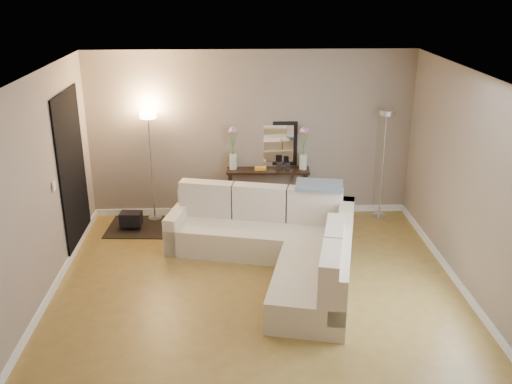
{
  "coord_description": "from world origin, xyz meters",
  "views": [
    {
      "loc": [
        -0.28,
        -5.79,
        3.61
      ],
      "look_at": [
        0.0,
        0.8,
        1.1
      ],
      "focal_mm": 40.0,
      "sensor_mm": 36.0,
      "label": 1
    }
  ],
  "objects_px": {
    "console_table": "(263,190)",
    "sectional_sofa": "(280,243)",
    "floor_lamp_unlit": "(385,143)",
    "floor_lamp_lit": "(150,146)"
  },
  "relations": [
    {
      "from": "console_table",
      "to": "floor_lamp_lit",
      "type": "bearing_deg",
      "value": -178.0
    },
    {
      "from": "sectional_sofa",
      "to": "floor_lamp_unlit",
      "type": "xyz_separation_m",
      "value": [
        1.72,
        1.55,
        0.9
      ]
    },
    {
      "from": "console_table",
      "to": "sectional_sofa",
      "type": "bearing_deg",
      "value": -85.36
    },
    {
      "from": "sectional_sofa",
      "to": "console_table",
      "type": "bearing_deg",
      "value": 94.64
    },
    {
      "from": "floor_lamp_unlit",
      "to": "sectional_sofa",
      "type": "bearing_deg",
      "value": -137.83
    },
    {
      "from": "console_table",
      "to": "floor_lamp_unlit",
      "type": "height_order",
      "value": "floor_lamp_unlit"
    },
    {
      "from": "console_table",
      "to": "floor_lamp_unlit",
      "type": "xyz_separation_m",
      "value": [
        1.85,
        -0.11,
        0.78
      ]
    },
    {
      "from": "floor_lamp_lit",
      "to": "floor_lamp_unlit",
      "type": "bearing_deg",
      "value": -0.83
    },
    {
      "from": "floor_lamp_lit",
      "to": "floor_lamp_unlit",
      "type": "height_order",
      "value": "floor_lamp_unlit"
    },
    {
      "from": "floor_lamp_unlit",
      "to": "console_table",
      "type": "bearing_deg",
      "value": 176.57
    }
  ]
}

